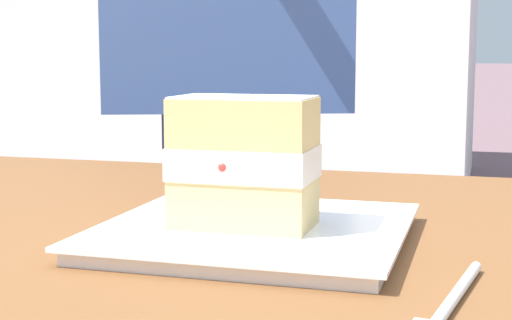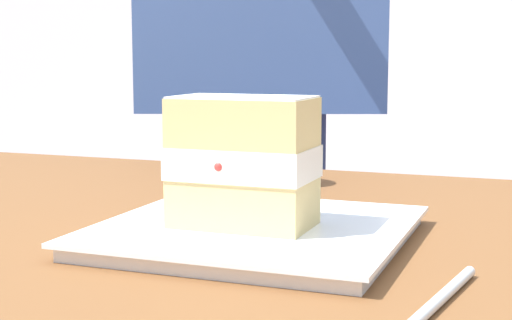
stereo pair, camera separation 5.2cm
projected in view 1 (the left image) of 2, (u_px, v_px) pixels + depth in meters
name	position (u px, v px, depth m)	size (l,w,h in m)	color
dessert_plate	(256.00, 232.00, 0.68)	(0.26, 0.26, 0.02)	white
cake_slice	(244.00, 162.00, 0.66)	(0.12, 0.08, 0.11)	#E0C17A
dessert_fork	(449.00, 304.00, 0.50)	(0.04, 0.17, 0.01)	silver
coffee_cup	(245.00, 147.00, 0.96)	(0.07, 0.07, 0.09)	#333842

